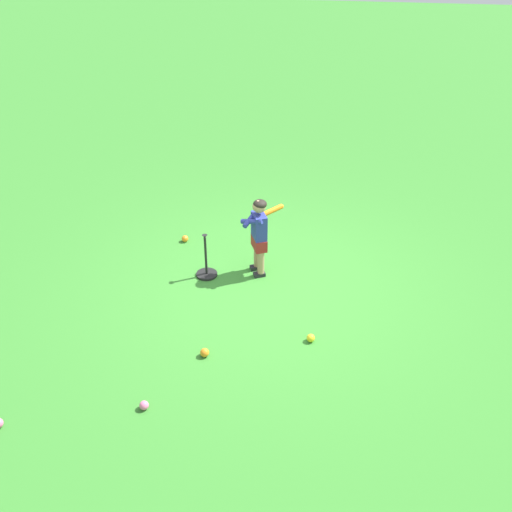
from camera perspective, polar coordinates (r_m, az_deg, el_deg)
ground_plane at (r=7.75m, az=1.48°, el=-2.83°), size 40.00×40.00×0.00m
child_batter at (r=7.65m, az=0.31°, el=2.49°), size 0.52×0.46×1.08m
play_ball_far_right at (r=6.23m, az=-10.60°, el=-13.79°), size 0.09×0.09×0.09m
play_ball_midfield at (r=6.89m, az=5.23°, el=-7.77°), size 0.10×0.10×0.10m
play_ball_near_batter at (r=8.69m, az=-6.77°, el=1.65°), size 0.10×0.10×0.10m
play_ball_by_bucket at (r=6.70m, az=-4.91°, el=-9.14°), size 0.10×0.10×0.10m
batting_tee at (r=7.90m, az=-4.73°, el=-1.21°), size 0.28×0.28×0.62m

